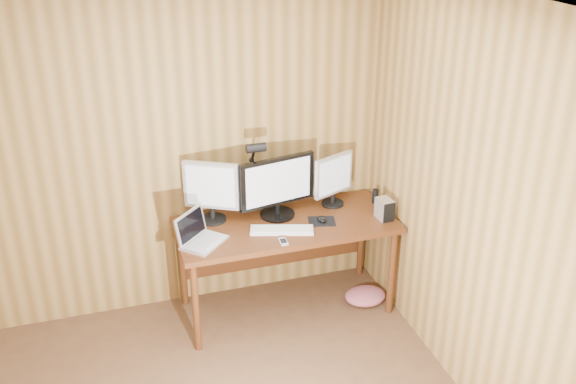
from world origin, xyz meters
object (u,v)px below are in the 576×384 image
monitor_center (277,186)px  laptop (199,235)px  monitor_right (333,179)px  desk (283,233)px  phone (283,242)px  desk_lamp (254,166)px  monitor_left (211,190)px  mouse (322,219)px  hard_drive (385,209)px  speaker (375,196)px  keyboard (282,230)px

monitor_center → laptop: size_ratio=1.54×
monitor_right → laptop: monitor_right is taller
monitor_right → desk: bearing=170.2°
monitor_center → monitor_right: 0.46m
monitor_center → phone: monitor_center is taller
monitor_center → desk_lamp: desk_lamp is taller
monitor_center → laptop: monitor_center is taller
laptop → monitor_left: bearing=16.6°
phone → mouse: bearing=33.2°
phone → desk_lamp: 0.62m
monitor_right → hard_drive: size_ratio=2.64×
desk → speaker: bearing=2.7°
monitor_center → speaker: monitor_center is taller
phone → monitor_center: bearing=82.2°
keyboard → monitor_center: bearing=97.8°
mouse → hard_drive: 0.47m
mouse → phone: 0.42m
mouse → speaker: 0.53m
keyboard → desk_lamp: bearing=124.3°
monitor_center → monitor_left: (-0.48, 0.06, 0.01)m
keyboard → hard_drive: size_ratio=3.04×
monitor_center → keyboard: monitor_center is taller
mouse → desk_lamp: (-0.43, 0.28, 0.36)m
mouse → keyboard: bearing=-153.1°
monitor_left → keyboard: size_ratio=0.98×
monitor_center → desk_lamp: 0.22m
laptop → phone: size_ratio=3.69×
laptop → phone: (0.56, -0.17, -0.05)m
hard_drive → laptop: bearing=172.9°
monitor_left → desk_lamp: desk_lamp is taller
desk → phone: size_ratio=15.39×
phone → hard_drive: bearing=11.2°
hard_drive → phone: bearing=-176.4°
phone → speaker: size_ratio=0.91×
monitor_left → desk_lamp: size_ratio=0.74×
desk → laptop: size_ratio=4.17×
monitor_center → monitor_left: size_ratio=1.28×
desk → mouse: size_ratio=15.73×
monitor_right → hard_drive: monitor_right is taller
keyboard → hard_drive: (0.78, -0.03, 0.07)m
monitor_right → mouse: 0.35m
phone → keyboard: bearing=79.8°
keyboard → desk_lamp: 0.51m
monitor_right → hard_drive: bearing=-72.5°
keyboard → speaker: bearing=32.3°
laptop → speaker: (1.42, 0.21, 0.00)m
desk → phone: 0.38m
laptop → desk_lamp: size_ratio=0.62×
desk → phone: phone is taller
desk → monitor_center: 0.37m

